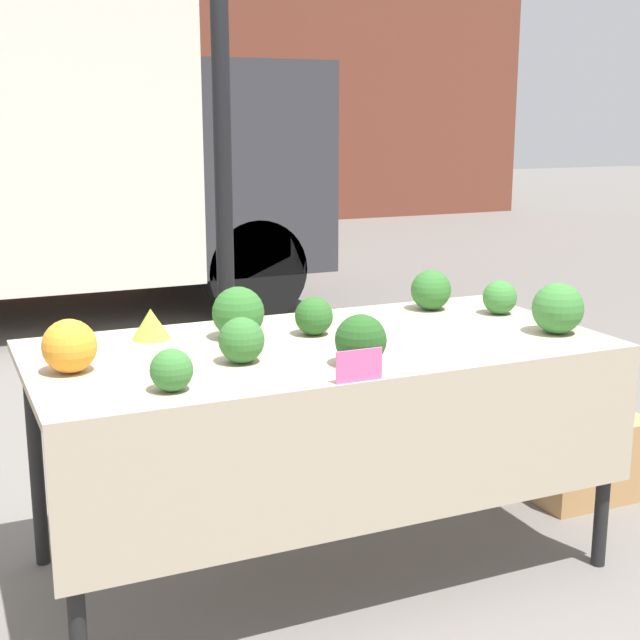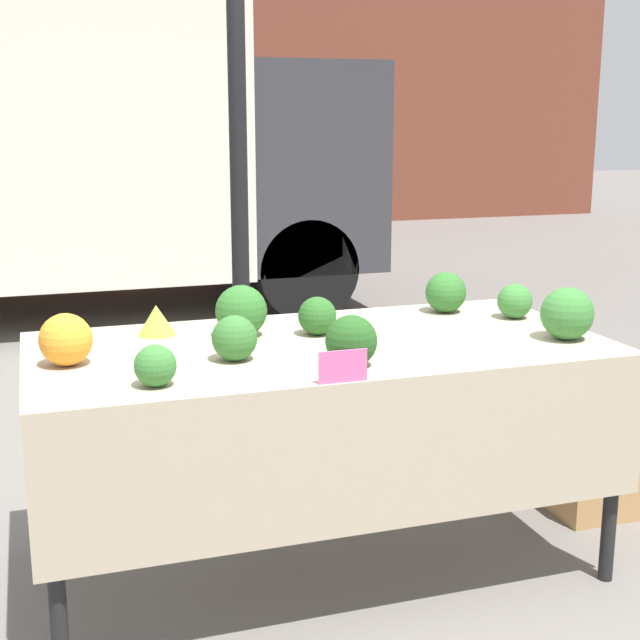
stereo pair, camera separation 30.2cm
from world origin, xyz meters
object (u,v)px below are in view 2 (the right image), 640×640
at_px(parked_truck, 35,137).
at_px(produce_crate, 607,468).
at_px(price_sign, 343,366).
at_px(orange_cauliflower, 66,340).

xyz_separation_m(parked_truck, produce_crate, (2.09, -4.65, -1.25)).
bearing_deg(price_sign, orange_cauliflower, 149.82).
bearing_deg(produce_crate, parked_truck, 114.25).
relative_size(parked_truck, orange_cauliflower, 30.15).
distance_m(parked_truck, orange_cauliflower, 4.79).
bearing_deg(produce_crate, price_sign, -157.87).
xyz_separation_m(parked_truck, price_sign, (0.74, -5.20, -0.55)).
relative_size(parked_truck, price_sign, 33.58).
bearing_deg(parked_truck, price_sign, -81.89).
relative_size(orange_cauliflower, price_sign, 1.11).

